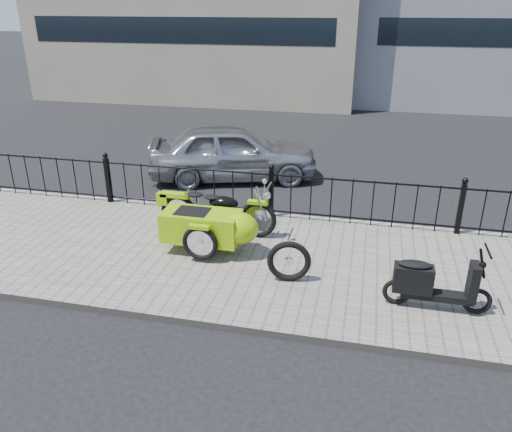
% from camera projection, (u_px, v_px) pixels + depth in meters
% --- Properties ---
extents(ground, '(120.00, 120.00, 0.00)m').
position_uv_depth(ground, '(256.00, 251.00, 8.83)').
color(ground, black).
rests_on(ground, ground).
extents(sidewalk, '(30.00, 3.80, 0.12)m').
position_uv_depth(sidewalk, '(250.00, 261.00, 8.36)').
color(sidewalk, '#6D645C').
rests_on(sidewalk, ground).
extents(curb, '(30.00, 0.10, 0.12)m').
position_uv_depth(curb, '(272.00, 216.00, 10.10)').
color(curb, gray).
rests_on(curb, ground).
extents(iron_fence, '(14.11, 0.11, 1.08)m').
position_uv_depth(iron_fence, '(271.00, 194.00, 9.76)').
color(iron_fence, black).
rests_on(iron_fence, sidewalk).
extents(motorcycle_sidecar, '(2.28, 1.48, 0.98)m').
position_uv_depth(motorcycle_sidecar, '(214.00, 223.00, 8.47)').
color(motorcycle_sidecar, black).
rests_on(motorcycle_sidecar, sidewalk).
extents(scooter, '(1.45, 0.42, 0.99)m').
position_uv_depth(scooter, '(430.00, 284.00, 6.84)').
color(scooter, black).
rests_on(scooter, sidewalk).
extents(spare_tire, '(0.68, 0.19, 0.67)m').
position_uv_depth(spare_tire, '(289.00, 261.00, 7.52)').
color(spare_tire, black).
rests_on(spare_tire, sidewalk).
extents(sedan_car, '(4.35, 2.76, 1.38)m').
position_uv_depth(sedan_car, '(233.00, 152.00, 12.15)').
color(sedan_car, '#A5A7AC').
rests_on(sedan_car, ground).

